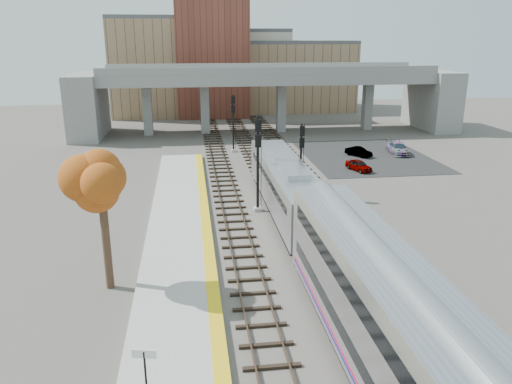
{
  "coord_description": "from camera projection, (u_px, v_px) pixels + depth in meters",
  "views": [
    {
      "loc": [
        -6.24,
        -26.44,
        13.39
      ],
      "look_at": [
        -1.63,
        7.97,
        2.5
      ],
      "focal_mm": 35.0,
      "sensor_mm": 36.0,
      "label": 1
    }
  ],
  "objects": [
    {
      "name": "parking_lot",
      "position": [
        366.0,
        156.0,
        58.05
      ],
      "size": [
        14.0,
        18.0,
        0.04
      ],
      "primitive_type": "cube",
      "color": "black",
      "rests_on": "ground"
    },
    {
      "name": "yellow_strip",
      "position": [
        211.0,
        270.0,
        29.02
      ],
      "size": [
        0.7,
        60.0,
        0.01
      ],
      "primitive_type": "cube",
      "color": "yellow",
      "rests_on": "platform"
    },
    {
      "name": "platform",
      "position": [
        178.0,
        275.0,
        28.83
      ],
      "size": [
        4.5,
        60.0,
        0.35
      ],
      "primitive_type": "cube",
      "color": "#9E9E99",
      "rests_on": "ground"
    },
    {
      "name": "signal_mast_near",
      "position": [
        258.0,
        164.0,
        38.72
      ],
      "size": [
        0.6,
        0.64,
        7.57
      ],
      "color": "#9E9E99",
      "rests_on": "ground"
    },
    {
      "name": "buildings_far",
      "position": [
        229.0,
        68.0,
        90.56
      ],
      "size": [
        43.0,
        21.0,
        20.6
      ],
      "color": "#937455",
      "rests_on": "ground"
    },
    {
      "name": "ground",
      "position": [
        301.0,
        270.0,
        29.8
      ],
      "size": [
        160.0,
        160.0,
        0.0
      ],
      "primitive_type": "plane",
      "color": "#47423D",
      "rests_on": "ground"
    },
    {
      "name": "tree",
      "position": [
        101.0,
        187.0,
        26.03
      ],
      "size": [
        3.6,
        3.6,
        7.9
      ],
      "color": "#382619",
      "rests_on": "ground"
    },
    {
      "name": "car_b",
      "position": [
        359.0,
        152.0,
        57.68
      ],
      "size": [
        2.76,
        3.32,
        1.07
      ],
      "primitive_type": "imported",
      "rotation": [
        0.0,
        0.0,
        0.6
      ],
      "color": "#99999E",
      "rests_on": "parking_lot"
    },
    {
      "name": "tracks",
      "position": [
        279.0,
        202.0,
        41.72
      ],
      "size": [
        10.7,
        95.0,
        0.25
      ],
      "color": "black",
      "rests_on": "ground"
    },
    {
      "name": "car_c",
      "position": [
        398.0,
        148.0,
        58.85
      ],
      "size": [
        2.26,
        4.7,
        1.32
      ],
      "primitive_type": "imported",
      "rotation": [
        0.0,
        0.0,
        -0.09
      ],
      "color": "#99999E",
      "rests_on": "parking_lot"
    },
    {
      "name": "coach",
      "position": [
        409.0,
        355.0,
        17.3
      ],
      "size": [
        3.03,
        25.0,
        5.0
      ],
      "color": "#A8AAB2",
      "rests_on": "ground"
    },
    {
      "name": "overpass",
      "position": [
        267.0,
        91.0,
        71.24
      ],
      "size": [
        54.0,
        12.0,
        9.5
      ],
      "color": "slate",
      "rests_on": "ground"
    },
    {
      "name": "car_a",
      "position": [
        359.0,
        165.0,
        51.54
      ],
      "size": [
        2.36,
        3.53,
        1.12
      ],
      "primitive_type": "imported",
      "rotation": [
        0.0,
        0.0,
        0.35
      ],
      "color": "#99999E",
      "rests_on": "parking_lot"
    },
    {
      "name": "station_sign",
      "position": [
        145.0,
        365.0,
        18.08
      ],
      "size": [
        0.89,
        0.24,
        2.27
      ],
      "rotation": [
        0.0,
        0.0,
        -0.21
      ],
      "color": "black",
      "rests_on": "platform"
    },
    {
      "name": "signal_mast_mid",
      "position": [
        301.0,
        163.0,
        42.31
      ],
      "size": [
        0.6,
        0.64,
        6.41
      ],
      "color": "#9E9E99",
      "rests_on": "ground"
    },
    {
      "name": "signal_mast_far",
      "position": [
        233.0,
        124.0,
        59.16
      ],
      "size": [
        0.6,
        0.64,
        6.83
      ],
      "color": "#9E9E99",
      "rests_on": "ground"
    },
    {
      "name": "locomotive",
      "position": [
        286.0,
        185.0,
        38.84
      ],
      "size": [
        3.02,
        19.05,
        4.1
      ],
      "color": "#A8AAB2",
      "rests_on": "ground"
    }
  ]
}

